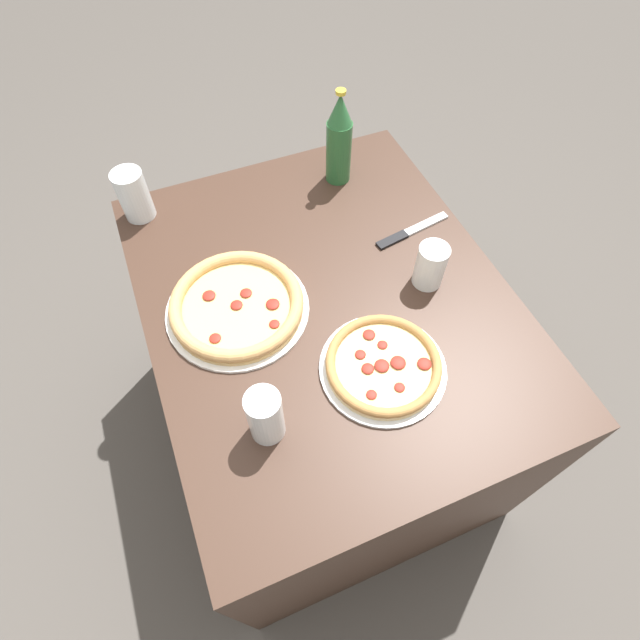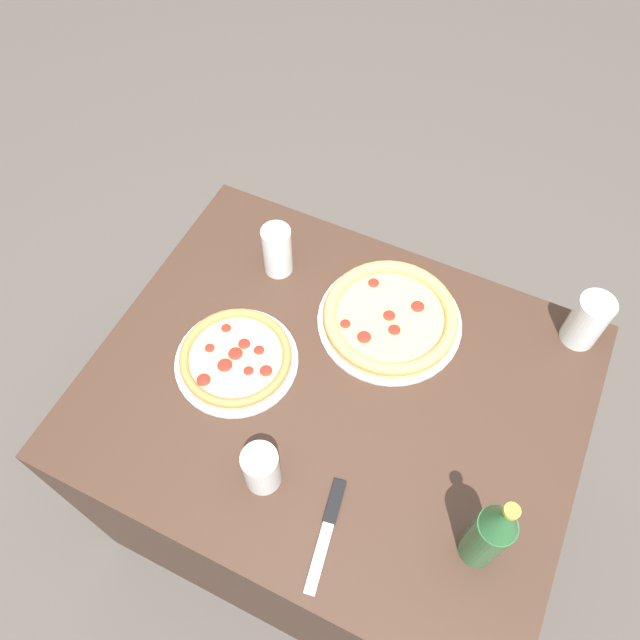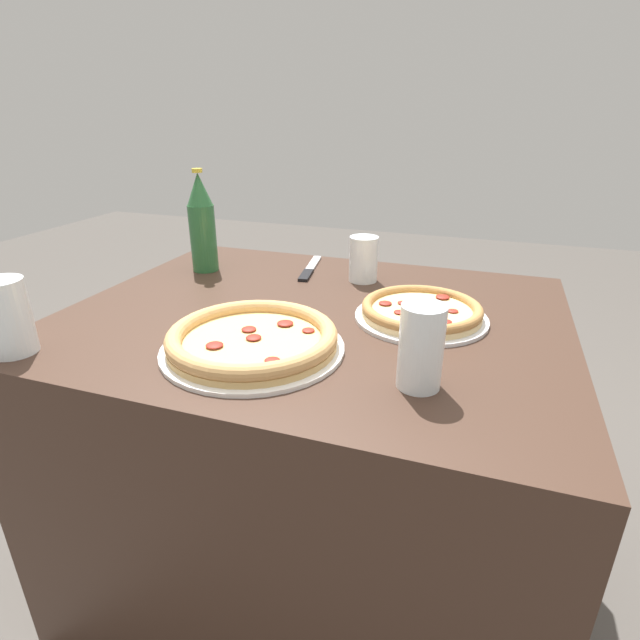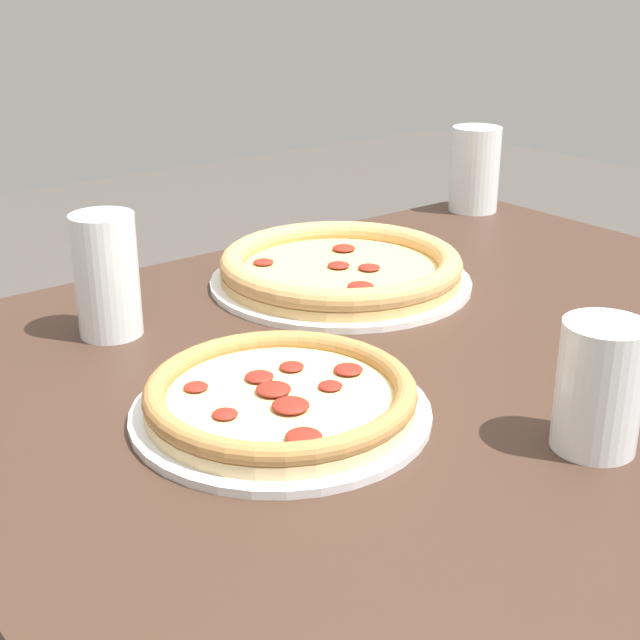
% 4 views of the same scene
% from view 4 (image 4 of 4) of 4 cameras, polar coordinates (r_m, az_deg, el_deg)
% --- Properties ---
extents(table, '(1.06, 0.85, 0.75)m').
position_cam_4_polar(table, '(1.18, 6.20, -18.38)').
color(table, '#3D281E').
rests_on(table, ground_plane).
extents(pizza_veggie, '(0.28, 0.28, 0.04)m').
position_cam_4_polar(pizza_veggie, '(0.82, -2.53, -5.04)').
color(pizza_veggie, silver).
rests_on(pizza_veggie, table).
extents(pizza_margherita, '(0.34, 0.34, 0.04)m').
position_cam_4_polar(pizza_margherita, '(1.15, 1.33, 3.31)').
color(pizza_margherita, white).
rests_on(pizza_margherita, table).
extents(glass_mango_juice, '(0.07, 0.07, 0.14)m').
position_cam_4_polar(glass_mango_juice, '(1.00, -13.46, 2.44)').
color(glass_mango_juice, white).
rests_on(glass_mango_juice, table).
extents(glass_water, '(0.08, 0.08, 0.14)m').
position_cam_4_polar(glass_water, '(1.51, 9.88, 9.36)').
color(glass_water, white).
rests_on(glass_water, table).
extents(glass_iced_tea, '(0.07, 0.07, 0.11)m').
position_cam_4_polar(glass_iced_tea, '(0.79, 17.42, -4.37)').
color(glass_iced_tea, white).
rests_on(glass_iced_tea, table).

